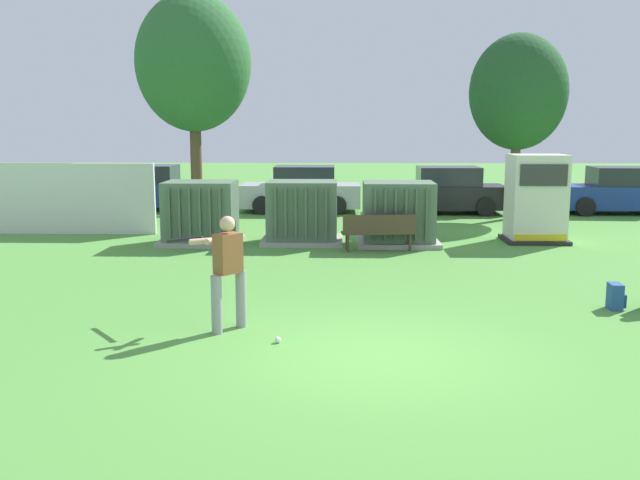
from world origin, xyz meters
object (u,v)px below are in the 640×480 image
Objects in this scene: parked_car_right_of_center at (445,192)px; transformer_west at (201,213)px; sports_ball at (278,340)px; parked_car_left_of_center at (302,190)px; parked_car_leftmost at (144,189)px; transformer_mid_west at (302,213)px; transformer_mid_east at (398,214)px; parked_car_rightmost at (618,192)px; park_bench at (379,230)px; backpack at (616,297)px; generator_enclosure at (536,199)px; batter at (226,266)px.

transformer_west is at bearing -137.94° from parked_car_right_of_center.
parked_car_left_of_center is at bearing 91.84° from sports_ball.
parked_car_leftmost and parked_car_left_of_center have the same top height.
transformer_west is 2.65m from transformer_mid_west.
transformer_mid_east is 0.49× the size of parked_car_rightmost.
park_bench is at bearing 76.11° from sports_ball.
transformer_mid_east is 0.50× the size of parked_car_right_of_center.
parked_car_leftmost is (-11.77, 13.71, 0.54)m from backpack.
transformer_mid_west is at bearing 130.36° from backpack.
park_bench is at bearing -159.50° from generator_enclosure.
parked_car_rightmost is (6.03, 0.08, 0.00)m from parked_car_right_of_center.
batter is (1.92, -7.82, 0.19)m from transformer_west.
parked_car_left_of_center is at bearing -4.00° from parked_car_leftmost.
generator_enclosure reaches higher than transformer_mid_east.
backpack is 0.10× the size of parked_car_left_of_center.
parked_car_left_of_center is 1.00× the size of parked_car_right_of_center.
transformer_west and parked_car_right_of_center have the same top height.
backpack is 0.10× the size of parked_car_right_of_center.
transformer_mid_west reaches higher than backpack.
parked_car_rightmost is at bearing 51.76° from batter.
generator_enclosure is 6.27m from parked_car_right_of_center.
generator_enclosure is at bearing 56.09° from sports_ball.
parked_car_right_of_center is (-0.98, 13.03, 0.54)m from backpack.
batter is (-3.21, -7.77, 0.19)m from transformer_mid_east.
transformer_mid_west and transformer_mid_east have the same top height.
sports_ball is at bearing -103.89° from park_bench.
parked_car_rightmost is (8.74, 7.72, 0.22)m from park_bench.
backpack is at bearing -49.64° from transformer_mid_west.
backpack is (3.69, -5.38, -0.32)m from park_bench.
transformer_mid_east and parked_car_rightmost have the same top height.
generator_enclosure reaches higher than batter.
parked_car_right_of_center is (4.65, 6.41, -0.04)m from transformer_mid_west.
generator_enclosure is at bearing -28.82° from parked_car_leftmost.
transformer_mid_west reaches higher than sports_ball.
park_bench is 11.60m from parked_car_leftmost.
parked_car_rightmost is (16.82, -0.61, 0.00)m from parked_car_leftmost.
batter is at bearing -91.32° from parked_car_left_of_center.
parked_car_right_of_center is (7.29, 6.58, -0.04)m from transformer_west.
transformer_mid_east is 7.47m from parked_car_left_of_center.
batter is 0.41× the size of parked_car_leftmost.
parked_car_right_of_center is at bearing 42.06° from transformer_west.
backpack is 0.10× the size of parked_car_rightmost.
parked_car_right_of_center is at bearing -3.17° from parked_car_left_of_center.
batter is 18.42m from parked_car_rightmost.
batter is at bearing -70.23° from parked_car_leftmost.
park_bench is (-0.55, -1.03, -0.25)m from transformer_mid_east.
transformer_mid_west reaches higher than park_bench.
transformer_mid_east is at bearing -67.41° from parked_car_left_of_center.
batter is 0.41× the size of parked_car_right_of_center.
parked_car_leftmost and parked_car_rightmost have the same top height.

